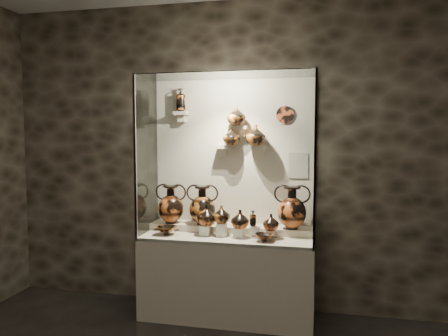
{
  "coord_description": "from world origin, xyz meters",
  "views": [
    {
      "loc": [
        0.89,
        -1.98,
        1.84
      ],
      "look_at": [
        -0.04,
        2.19,
        1.5
      ],
      "focal_mm": 35.0,
      "sensor_mm": 36.0,
      "label": 1
    }
  ],
  "objects_px": {
    "jug_a": "(207,215)",
    "lekythos_small": "(253,217)",
    "lekythos_tall": "(181,99)",
    "amphora_left": "(171,204)",
    "jug_b": "(222,214)",
    "ovoid_vase_c": "(256,135)",
    "amphora_right": "(292,208)",
    "ovoid_vase_b": "(236,116)",
    "amphora_mid": "(202,205)",
    "jug_c": "(240,219)",
    "ovoid_vase_a": "(231,136)",
    "jug_e": "(271,222)",
    "kylix_right": "(264,237)",
    "kylix_left": "(166,230)"
  },
  "relations": [
    {
      "from": "jug_a",
      "to": "ovoid_vase_b",
      "type": "bearing_deg",
      "value": 19.26
    },
    {
      "from": "jug_c",
      "to": "ovoid_vase_a",
      "type": "bearing_deg",
      "value": 131.89
    },
    {
      "from": "jug_e",
      "to": "lekythos_small",
      "type": "xyz_separation_m",
      "value": [
        -0.17,
        -0.03,
        0.04
      ]
    },
    {
      "from": "ovoid_vase_c",
      "to": "amphora_left",
      "type": "bearing_deg",
      "value": 168.89
    },
    {
      "from": "amphora_mid",
      "to": "kylix_right",
      "type": "bearing_deg",
      "value": -46.03
    },
    {
      "from": "amphora_left",
      "to": "lekythos_small",
      "type": "relative_size",
      "value": 2.37
    },
    {
      "from": "amphora_mid",
      "to": "ovoid_vase_c",
      "type": "bearing_deg",
      "value": -16.63
    },
    {
      "from": "ovoid_vase_b",
      "to": "jug_b",
      "type": "bearing_deg",
      "value": -132.83
    },
    {
      "from": "kylix_left",
      "to": "ovoid_vase_c",
      "type": "distance_m",
      "value": 1.3
    },
    {
      "from": "jug_e",
      "to": "kylix_left",
      "type": "xyz_separation_m",
      "value": [
        -1.04,
        -0.07,
        -0.11
      ]
    },
    {
      "from": "amphora_left",
      "to": "ovoid_vase_c",
      "type": "xyz_separation_m",
      "value": [
        0.88,
        0.06,
        0.72
      ]
    },
    {
      "from": "jug_a",
      "to": "lekythos_tall",
      "type": "xyz_separation_m",
      "value": [
        -0.35,
        0.27,
        1.17
      ]
    },
    {
      "from": "kylix_right",
      "to": "jug_b",
      "type": "bearing_deg",
      "value": 139.91
    },
    {
      "from": "amphora_left",
      "to": "lekythos_small",
      "type": "xyz_separation_m",
      "value": [
        0.9,
        -0.19,
        -0.07
      ]
    },
    {
      "from": "lekythos_tall",
      "to": "amphora_left",
      "type": "bearing_deg",
      "value": -125.35
    },
    {
      "from": "jug_b",
      "to": "kylix_right",
      "type": "xyz_separation_m",
      "value": [
        0.44,
        -0.12,
        -0.17
      ]
    },
    {
      "from": "amphora_right",
      "to": "ovoid_vase_b",
      "type": "bearing_deg",
      "value": 161.12
    },
    {
      "from": "kylix_right",
      "to": "ovoid_vase_a",
      "type": "relative_size",
      "value": 1.23
    },
    {
      "from": "ovoid_vase_b",
      "to": "amphora_right",
      "type": "bearing_deg",
      "value": -26.5
    },
    {
      "from": "kylix_right",
      "to": "ovoid_vase_b",
      "type": "xyz_separation_m",
      "value": [
        -0.34,
        0.35,
        1.14
      ]
    },
    {
      "from": "jug_c",
      "to": "ovoid_vase_a",
      "type": "xyz_separation_m",
      "value": [
        -0.14,
        0.26,
        0.8
      ]
    },
    {
      "from": "jug_b",
      "to": "ovoid_vase_c",
      "type": "distance_m",
      "value": 0.86
    },
    {
      "from": "ovoid_vase_a",
      "to": "ovoid_vase_c",
      "type": "distance_m",
      "value": 0.25
    },
    {
      "from": "amphora_left",
      "to": "kylix_left",
      "type": "bearing_deg",
      "value": -84.54
    },
    {
      "from": "jug_c",
      "to": "jug_e",
      "type": "relative_size",
      "value": 1.15
    },
    {
      "from": "jug_a",
      "to": "ovoid_vase_a",
      "type": "xyz_separation_m",
      "value": [
        0.2,
        0.24,
        0.78
      ]
    },
    {
      "from": "jug_e",
      "to": "kylix_right",
      "type": "xyz_separation_m",
      "value": [
        -0.05,
        -0.12,
        -0.12
      ]
    },
    {
      "from": "amphora_right",
      "to": "lekythos_small",
      "type": "bearing_deg",
      "value": -164.1
    },
    {
      "from": "amphora_left",
      "to": "jug_e",
      "type": "relative_size",
      "value": 2.5
    },
    {
      "from": "jug_b",
      "to": "ovoid_vase_a",
      "type": "height_order",
      "value": "ovoid_vase_a"
    },
    {
      "from": "amphora_right",
      "to": "lekythos_tall",
      "type": "distance_m",
      "value": 1.6
    },
    {
      "from": "ovoid_vase_c",
      "to": "kylix_right",
      "type": "bearing_deg",
      "value": -83.51
    },
    {
      "from": "lekythos_small",
      "to": "kylix_right",
      "type": "distance_m",
      "value": 0.22
    },
    {
      "from": "amphora_mid",
      "to": "kylix_left",
      "type": "distance_m",
      "value": 0.44
    },
    {
      "from": "lekythos_small",
      "to": "lekythos_tall",
      "type": "distance_m",
      "value": 1.46
    },
    {
      "from": "amphora_mid",
      "to": "ovoid_vase_b",
      "type": "distance_m",
      "value": 0.98
    },
    {
      "from": "amphora_mid",
      "to": "lekythos_small",
      "type": "xyz_separation_m",
      "value": [
        0.56,
        -0.19,
        -0.07
      ]
    },
    {
      "from": "amphora_mid",
      "to": "lekythos_tall",
      "type": "distance_m",
      "value": 1.14
    },
    {
      "from": "ovoid_vase_a",
      "to": "jug_a",
      "type": "bearing_deg",
      "value": -130.29
    },
    {
      "from": "kylix_left",
      "to": "ovoid_vase_c",
      "type": "relative_size",
      "value": 1.23
    },
    {
      "from": "jug_c",
      "to": "lekythos_tall",
      "type": "bearing_deg",
      "value": 170.47
    },
    {
      "from": "ovoid_vase_b",
      "to": "jug_a",
      "type": "bearing_deg",
      "value": -156.44
    },
    {
      "from": "amphora_mid",
      "to": "ovoid_vase_b",
      "type": "bearing_deg",
      "value": -12.16
    },
    {
      "from": "jug_a",
      "to": "lekythos_small",
      "type": "relative_size",
      "value": 1.19
    },
    {
      "from": "kylix_left",
      "to": "lekythos_tall",
      "type": "bearing_deg",
      "value": 101.36
    },
    {
      "from": "jug_a",
      "to": "jug_b",
      "type": "xyz_separation_m",
      "value": [
        0.15,
        0.0,
        0.02
      ]
    },
    {
      "from": "kylix_right",
      "to": "ovoid_vase_a",
      "type": "distance_m",
      "value": 1.07
    },
    {
      "from": "lekythos_small",
      "to": "jug_c",
      "type": "bearing_deg",
      "value": 164.79
    },
    {
      "from": "kylix_right",
      "to": "amphora_left",
      "type": "bearing_deg",
      "value": 139.87
    },
    {
      "from": "jug_e",
      "to": "kylix_left",
      "type": "bearing_deg",
      "value": -178.0
    }
  ]
}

